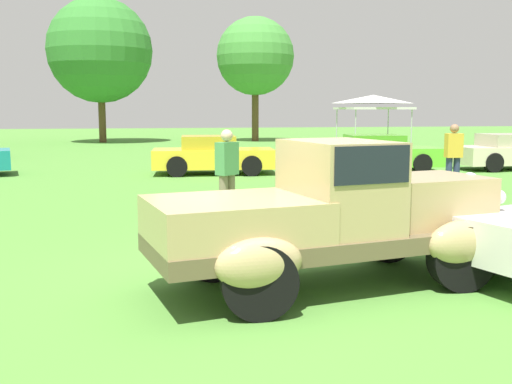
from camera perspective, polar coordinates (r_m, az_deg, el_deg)
ground_plane at (r=7.02m, az=0.87°, el=-9.07°), size 120.00×120.00×0.00m
feature_pickup_truck at (r=6.93m, az=7.36°, el=-2.02°), size 4.40×2.45×1.70m
show_car_yellow at (r=19.04m, az=-4.21°, el=3.53°), size 3.95×1.97×1.22m
show_car_lime at (r=20.16m, az=11.60°, el=3.64°), size 4.17×2.07×1.22m
show_car_cream at (r=22.24m, az=23.30°, el=3.54°), size 3.88×1.73×1.22m
spectator_near_truck at (r=15.67m, az=18.41°, el=3.36°), size 0.42×0.27×1.69m
spectator_between_cars at (r=10.94m, az=-2.79°, el=1.94°), size 0.46×0.44×1.69m
canopy_tent_center_field at (r=28.12m, az=11.19°, el=8.54°), size 2.91×2.91×2.71m
treeline_mid_left at (r=38.59m, az=-14.76°, el=12.98°), size 6.38×6.38×8.82m
treeline_center at (r=38.85m, az=-0.08°, el=12.87°), size 4.96×4.96×7.90m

